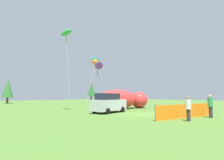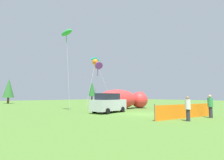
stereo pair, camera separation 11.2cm
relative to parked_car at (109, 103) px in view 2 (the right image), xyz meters
The scene contains 13 objects.
ground_plane 4.03m from the parked_car, 63.90° to the right, with size 120.00×120.00×0.00m, color #4C752D.
parked_car is the anchor object (origin of this frame).
folding_chair 6.23m from the parked_car, 52.94° to the right, with size 0.67×0.67×0.85m.
inflatable_cat 5.67m from the parked_car, 26.28° to the left, with size 8.38×3.81×2.66m.
safety_fence 7.88m from the parked_car, 79.20° to the right, with size 6.86×1.67×1.24m.
spectator_in_yellow_shirt 9.64m from the parked_car, 70.96° to the right, with size 0.42×0.42×1.91m.
spectator_in_grey_shirt 8.58m from the parked_car, 90.95° to the right, with size 0.39×0.39×1.79m.
kite_green_fish 9.98m from the parked_car, 119.04° to the left, with size 0.84×2.32×9.81m.
kite_teal_diamond 8.69m from the parked_car, 64.31° to the left, with size 2.75×2.26×7.34m.
kite_purple_delta 4.40m from the parked_car, 159.94° to the left, with size 1.39×2.40×5.90m.
kite_orange_flower 7.90m from the parked_car, 66.32° to the left, with size 2.02×0.85×7.01m.
horizon_tree_west 42.72m from the parked_car, 54.65° to the left, with size 2.79×2.79×6.66m.
horizon_tree_mid 32.26m from the parked_car, 93.29° to the left, with size 2.42×2.42×5.78m.
Camera 2 is at (-14.75, -10.38, 1.85)m, focal length 28.00 mm.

